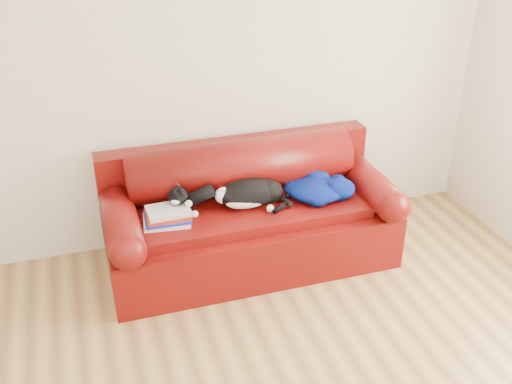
{
  "coord_description": "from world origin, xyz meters",
  "views": [
    {
      "loc": [
        -0.93,
        -2.14,
        2.63
      ],
      "look_at": [
        0.19,
        1.35,
        0.66
      ],
      "focal_mm": 42.0,
      "sensor_mm": 36.0,
      "label": 1
    }
  ],
  "objects_px": {
    "sofa_base": "(250,233)",
    "blanket": "(319,188)",
    "book_stack": "(167,216)",
    "cat": "(249,194)"
  },
  "relations": [
    {
      "from": "book_stack",
      "to": "cat",
      "type": "xyz_separation_m",
      "value": [
        0.6,
        0.06,
        0.05
      ]
    },
    {
      "from": "sofa_base",
      "to": "blanket",
      "type": "height_order",
      "value": "blanket"
    },
    {
      "from": "book_stack",
      "to": "cat",
      "type": "distance_m",
      "value": 0.6
    },
    {
      "from": "cat",
      "to": "blanket",
      "type": "bearing_deg",
      "value": 8.5
    },
    {
      "from": "book_stack",
      "to": "blanket",
      "type": "height_order",
      "value": "blanket"
    },
    {
      "from": "sofa_base",
      "to": "book_stack",
      "type": "height_order",
      "value": "book_stack"
    },
    {
      "from": "blanket",
      "to": "sofa_base",
      "type": "bearing_deg",
      "value": 173.6
    },
    {
      "from": "sofa_base",
      "to": "blanket",
      "type": "distance_m",
      "value": 0.61
    },
    {
      "from": "sofa_base",
      "to": "book_stack",
      "type": "xyz_separation_m",
      "value": [
        -0.62,
        -0.09,
        0.31
      ]
    },
    {
      "from": "cat",
      "to": "book_stack",
      "type": "bearing_deg",
      "value": -163.48
    }
  ]
}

